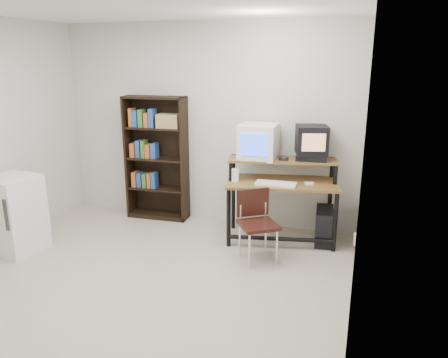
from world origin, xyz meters
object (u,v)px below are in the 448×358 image
(school_chair, at_px, (256,218))
(bookshelf, at_px, (157,156))
(computer_desk, at_px, (282,184))
(crt_monitor, at_px, (259,141))
(mini_fridge, at_px, (14,214))
(pc_tower, at_px, (324,226))
(crt_tv, at_px, (312,140))

(school_chair, bearing_deg, bookshelf, 116.97)
(computer_desk, bearing_deg, crt_monitor, 152.78)
(crt_monitor, distance_m, bookshelf, 1.48)
(school_chair, distance_m, mini_fridge, 2.75)
(computer_desk, distance_m, bookshelf, 1.78)
(crt_monitor, relative_size, school_chair, 0.59)
(pc_tower, bearing_deg, bookshelf, 169.90)
(computer_desk, xyz_separation_m, crt_tv, (0.30, 0.19, 0.52))
(crt_monitor, height_order, mini_fridge, crt_monitor)
(bookshelf, bearing_deg, crt_monitor, -8.93)
(crt_tv, height_order, school_chair, crt_tv)
(crt_monitor, relative_size, pc_tower, 1.01)
(school_chair, relative_size, mini_fridge, 0.88)
(bookshelf, relative_size, mini_fridge, 1.90)
(computer_desk, distance_m, crt_monitor, 0.58)
(crt_tv, bearing_deg, pc_tower, -49.36)
(pc_tower, distance_m, mini_fridge, 3.60)
(crt_tv, xyz_separation_m, pc_tower, (0.22, -0.15, -1.01))
(crt_monitor, bearing_deg, computer_desk, -16.59)
(crt_tv, distance_m, mini_fridge, 3.54)
(mini_fridge, bearing_deg, bookshelf, 61.77)
(pc_tower, bearing_deg, crt_tv, 140.64)
(school_chair, bearing_deg, computer_desk, 40.84)
(crt_monitor, height_order, school_chair, crt_monitor)
(crt_tv, bearing_deg, computer_desk, -163.18)
(crt_tv, bearing_deg, school_chair, -134.64)
(computer_desk, xyz_separation_m, mini_fridge, (-2.82, -1.28, -0.26))
(crt_tv, distance_m, school_chair, 1.19)
(crt_monitor, xyz_separation_m, pc_tower, (0.84, -0.05, -0.97))
(pc_tower, xyz_separation_m, bookshelf, (-2.28, 0.19, 0.65))
(pc_tower, height_order, mini_fridge, mini_fridge)
(school_chair, height_order, mini_fridge, mini_fridge)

